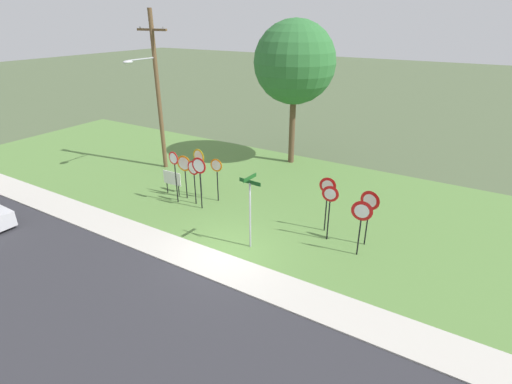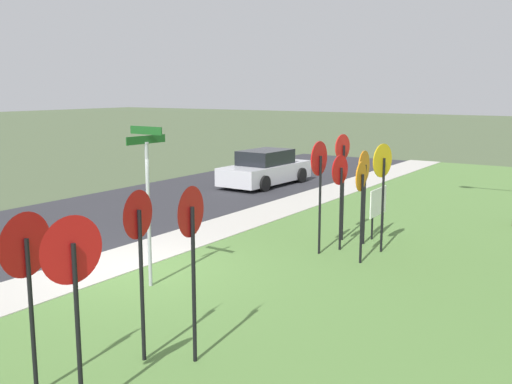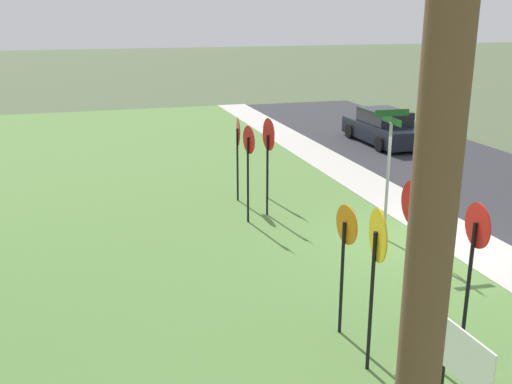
% 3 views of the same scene
% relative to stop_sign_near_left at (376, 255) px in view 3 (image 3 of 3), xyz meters
% --- Properties ---
extents(ground_plane, '(160.00, 160.00, 0.00)m').
position_rel_stop_sign_near_left_xyz_m(ground_plane, '(4.13, -3.73, -1.88)').
color(ground_plane, '#4C5B3D').
extents(sidewalk_strip, '(44.00, 1.60, 0.06)m').
position_rel_stop_sign_near_left_xyz_m(sidewalk_strip, '(4.13, -4.53, -1.85)').
color(sidewalk_strip, '#BCB7AD').
rests_on(sidewalk_strip, ground_plane).
extents(grass_median, '(44.00, 12.00, 0.04)m').
position_rel_stop_sign_near_left_xyz_m(grass_median, '(4.13, 2.27, -1.86)').
color(grass_median, '#567F3D').
rests_on(grass_median, ground_plane).
extents(stop_sign_near_left, '(0.76, 0.16, 2.52)m').
position_rel_stop_sign_near_left_xyz_m(stop_sign_near_left, '(0.00, 0.00, 0.00)').
color(stop_sign_near_left, black).
rests_on(stop_sign_near_left, grass_median).
extents(stop_sign_near_right, '(0.64, 0.11, 2.22)m').
position_rel_stop_sign_near_left_xyz_m(stop_sign_near_right, '(1.10, -0.04, -0.25)').
color(stop_sign_near_right, black).
rests_on(stop_sign_near_right, grass_median).
extents(stop_sign_far_left, '(0.64, 0.12, 2.65)m').
position_rel_stop_sign_near_left_xyz_m(stop_sign_far_left, '(-0.51, -1.23, 0.05)').
color(stop_sign_far_left, black).
rests_on(stop_sign_far_left, grass_median).
extents(stop_sign_far_center, '(0.69, 0.11, 2.24)m').
position_rel_stop_sign_near_left_xyz_m(stop_sign_far_center, '(0.36, -0.88, -0.22)').
color(stop_sign_far_center, black).
rests_on(stop_sign_far_center, grass_median).
extents(stop_sign_far_right, '(0.78, 0.09, 2.59)m').
position_rel_stop_sign_near_left_xyz_m(stop_sign_far_right, '(0.93, -1.13, 0.05)').
color(stop_sign_far_right, black).
rests_on(stop_sign_far_right, grass_median).
extents(stop_sign_center_tall, '(0.80, 0.11, 2.29)m').
position_rel_stop_sign_near_left_xyz_m(stop_sign_center_tall, '(-0.43, -0.63, -0.18)').
color(stop_sign_center_tall, black).
rests_on(stop_sign_center_tall, grass_median).
extents(yield_sign_near_left, '(0.67, 0.13, 2.41)m').
position_rel_stop_sign_near_left_xyz_m(yield_sign_near_left, '(7.14, -0.69, -0.05)').
color(yield_sign_near_left, black).
rests_on(yield_sign_near_left, grass_median).
extents(yield_sign_near_right, '(0.78, 0.15, 2.38)m').
position_rel_stop_sign_near_left_xyz_m(yield_sign_near_right, '(8.59, -0.29, -0.07)').
color(yield_sign_near_right, black).
rests_on(yield_sign_near_right, grass_median).
extents(yield_sign_far_left, '(0.80, 0.13, 2.31)m').
position_rel_stop_sign_near_left_xyz_m(yield_sign_far_left, '(8.56, -1.16, -0.12)').
color(yield_sign_far_left, black).
rests_on(yield_sign_far_left, grass_median).
extents(yield_sign_far_right, '(0.69, 0.14, 2.47)m').
position_rel_stop_sign_near_left_xyz_m(yield_sign_far_right, '(6.78, -0.07, -0.00)').
color(yield_sign_far_right, black).
rests_on(yield_sign_far_right, grass_median).
extents(street_name_post, '(0.96, 0.82, 3.06)m').
position_rel_stop_sign_near_left_xyz_m(street_name_post, '(4.72, -2.79, -0.03)').
color(street_name_post, '#9EA0A8').
rests_on(street_name_post, grass_median).
extents(utility_pole, '(2.10, 2.29, 8.84)m').
position_rel_stop_sign_near_left_xyz_m(utility_pole, '(-4.52, 2.05, 2.93)').
color(utility_pole, brown).
rests_on(utility_pole, grass_median).
extents(notice_board, '(1.10, 0.07, 1.25)m').
position_rel_stop_sign_near_left_xyz_m(notice_board, '(-1.35, -0.60, -1.01)').
color(notice_board, black).
rests_on(notice_board, grass_median).
extents(parked_sedan_distant, '(4.36, 1.91, 1.39)m').
position_rel_stop_sign_near_left_xyz_m(parked_sedan_distant, '(14.40, -7.94, -1.24)').
color(parked_sedan_distant, black).
rests_on(parked_sedan_distant, road_asphalt).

